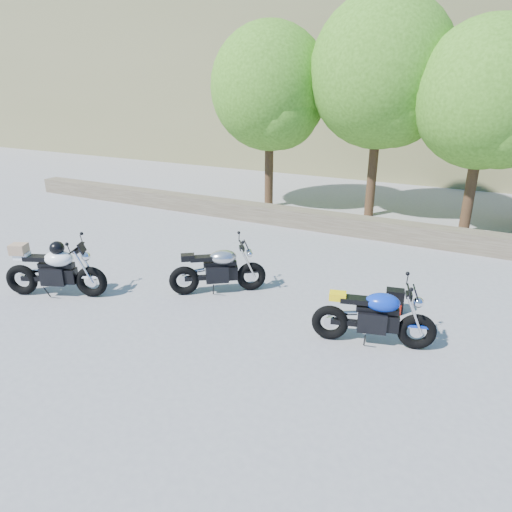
# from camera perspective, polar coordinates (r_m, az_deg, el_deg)

# --- Properties ---
(ground) EXTENTS (90.00, 90.00, 0.00)m
(ground) POSITION_cam_1_polar(r_m,az_deg,el_deg) (8.48, -4.32, -6.67)
(ground) COLOR gray
(ground) RESTS_ON ground
(stone_wall) EXTENTS (22.00, 0.55, 0.50)m
(stone_wall) POSITION_cam_1_polar(r_m,az_deg,el_deg) (13.05, 8.29, 4.33)
(stone_wall) COLOR brown
(stone_wall) RESTS_ON ground
(hillside) EXTENTS (80.00, 30.00, 15.00)m
(hillside) POSITION_cam_1_polar(r_m,az_deg,el_deg) (34.58, 28.11, 24.57)
(hillside) COLOR olive
(hillside) RESTS_ON ground
(tree_decid_left) EXTENTS (3.67, 3.67, 5.62)m
(tree_decid_left) POSITION_cam_1_polar(r_m,az_deg,el_deg) (14.95, 2.01, 19.75)
(tree_decid_left) COLOR #382314
(tree_decid_left) RESTS_ON ground
(tree_decid_mid) EXTENTS (4.08, 4.08, 6.24)m
(tree_decid_mid) POSITION_cam_1_polar(r_m,az_deg,el_deg) (14.26, 15.71, 20.63)
(tree_decid_mid) COLOR #382314
(tree_decid_mid) RESTS_ON ground
(tree_decid_right) EXTENTS (3.54, 3.54, 5.41)m
(tree_decid_right) POSITION_cam_1_polar(r_m,az_deg,el_deg) (13.33, 27.20, 16.91)
(tree_decid_right) COLOR #382314
(tree_decid_right) RESTS_ON ground
(silver_bike) EXTENTS (1.63, 1.26, 0.96)m
(silver_bike) POSITION_cam_1_polar(r_m,az_deg,el_deg) (8.97, -4.71, -1.77)
(silver_bike) COLOR black
(silver_bike) RESTS_ON ground
(white_bike) EXTENTS (1.92, 0.97, 1.12)m
(white_bike) POSITION_cam_1_polar(r_m,az_deg,el_deg) (9.59, -23.92, -1.54)
(white_bike) COLOR black
(white_bike) RESTS_ON ground
(blue_bike) EXTENTS (1.90, 0.73, 0.97)m
(blue_bike) POSITION_cam_1_polar(r_m,az_deg,el_deg) (7.43, 14.58, -7.41)
(blue_bike) COLOR black
(blue_bike) RESTS_ON ground
(backpack) EXTENTS (0.35, 0.32, 0.43)m
(backpack) POSITION_cam_1_polar(r_m,az_deg,el_deg) (8.66, 16.92, -5.42)
(backpack) COLOR black
(backpack) RESTS_ON ground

